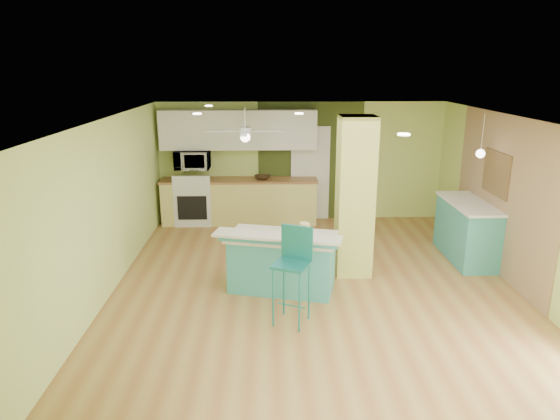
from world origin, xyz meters
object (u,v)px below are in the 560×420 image
(side_counter, at_px, (467,230))
(fruit_bowl, at_px, (262,178))
(canister, at_px, (305,229))
(peninsula, at_px, (282,261))
(bar_stool, at_px, (294,260))

(side_counter, relative_size, fruit_bowl, 4.60)
(side_counter, distance_m, fruit_bowl, 4.13)
(side_counter, distance_m, canister, 3.10)
(peninsula, relative_size, fruit_bowl, 5.47)
(peninsula, xyz_separation_m, canister, (0.33, 0.03, 0.48))
(fruit_bowl, bearing_deg, bar_stool, -84.03)
(bar_stool, height_order, fruit_bowl, bar_stool)
(peninsula, distance_m, fruit_bowl, 3.32)
(peninsula, relative_size, bar_stool, 1.47)
(bar_stool, relative_size, side_counter, 0.81)
(side_counter, bearing_deg, fruit_bowl, 148.91)
(bar_stool, xyz_separation_m, fruit_bowl, (-0.44, 4.23, 0.13))
(fruit_bowl, bearing_deg, side_counter, -31.09)
(side_counter, bearing_deg, peninsula, -160.28)
(peninsula, height_order, fruit_bowl, fruit_bowl)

